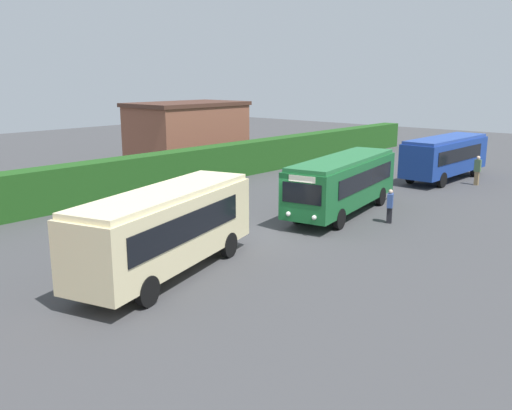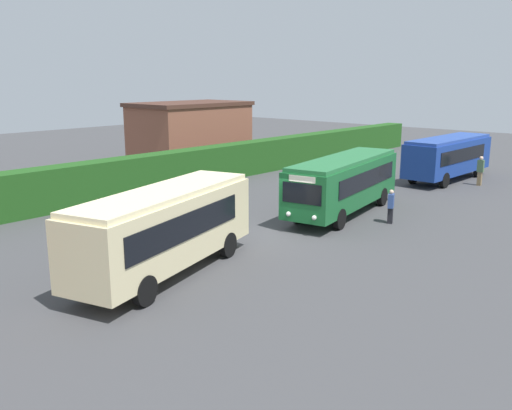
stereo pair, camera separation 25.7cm
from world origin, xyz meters
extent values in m
plane|color=#424244|center=(0.00, 0.00, 0.00)|extent=(109.00, 109.00, 0.00)
cube|color=beige|center=(-6.73, -0.11, 1.73)|extent=(8.93, 4.55, 2.36)
cube|color=#F8E8B2|center=(-6.73, -0.11, 3.01)|extent=(8.63, 4.30, 0.20)
cube|color=black|center=(-7.33, 0.94, 2.01)|extent=(6.49, 1.84, 0.94)
cube|color=black|center=(-6.70, -1.32, 2.01)|extent=(6.49, 1.84, 0.94)
cube|color=black|center=(-2.56, 1.05, 2.01)|extent=(0.55, 1.84, 0.99)
cube|color=silver|center=(-2.56, 1.05, 2.73)|extent=(0.38, 1.24, 0.28)
cylinder|color=black|center=(-4.44, 1.63, 0.50)|extent=(1.04, 0.54, 1.00)
cylinder|color=black|center=(-3.87, -0.41, 0.50)|extent=(1.04, 0.54, 1.00)
cylinder|color=black|center=(-9.59, 0.19, 0.50)|extent=(1.04, 0.54, 1.00)
cylinder|color=black|center=(-9.02, -1.85, 0.50)|extent=(1.04, 0.54, 1.00)
sphere|color=silver|center=(-2.72, 1.67, 0.90)|extent=(0.22, 0.22, 0.22)
sphere|color=silver|center=(-2.37, 0.44, 0.90)|extent=(0.22, 0.22, 0.22)
cube|color=#19602D|center=(5.18, 0.07, 1.65)|extent=(9.64, 3.88, 2.20)
cube|color=#27723C|center=(5.18, 0.07, 2.85)|extent=(9.34, 3.65, 0.20)
cube|color=black|center=(5.68, -1.06, 1.92)|extent=(7.23, 1.25, 0.88)
cube|color=black|center=(5.28, 1.30, 1.92)|extent=(7.23, 1.25, 0.88)
cube|color=black|center=(0.54, -0.71, 1.92)|extent=(0.36, 1.92, 0.92)
cube|color=silver|center=(0.54, -0.71, 2.57)|extent=(0.25, 1.29, 0.28)
cylinder|color=black|center=(2.49, -1.48, 0.50)|extent=(1.03, 0.44, 1.00)
cylinder|color=black|center=(2.14, 0.65, 0.50)|extent=(1.03, 0.44, 1.00)
cylinder|color=black|center=(8.23, -0.52, 0.50)|extent=(1.03, 0.44, 1.00)
cylinder|color=black|center=(7.88, 1.61, 0.50)|extent=(1.03, 0.44, 1.00)
sphere|color=silver|center=(0.64, -1.35, 0.90)|extent=(0.22, 0.22, 0.22)
sphere|color=silver|center=(0.42, -0.07, 0.90)|extent=(0.22, 0.22, 0.22)
cube|color=navy|center=(18.07, -0.03, 1.65)|extent=(8.81, 2.63, 2.20)
cube|color=#2747A0|center=(18.07, -0.03, 2.85)|extent=(8.55, 2.43, 0.20)
cube|color=black|center=(17.80, 1.19, 1.92)|extent=(6.82, 0.23, 0.88)
cube|color=black|center=(17.74, -1.23, 1.92)|extent=(6.82, 0.23, 0.88)
cube|color=black|center=(22.46, -0.15, 1.92)|extent=(0.09, 1.95, 0.93)
cube|color=silver|center=(22.46, -0.15, 2.57)|extent=(0.08, 1.31, 0.28)
cylinder|color=black|center=(20.81, 0.99, 0.50)|extent=(1.01, 0.31, 1.00)
cylinder|color=black|center=(20.75, -1.20, 0.50)|extent=(1.01, 0.31, 1.00)
cylinder|color=black|center=(15.39, 1.14, 0.50)|extent=(1.01, 0.31, 1.00)
cylinder|color=black|center=(15.33, -1.04, 0.50)|extent=(1.01, 0.31, 1.00)
sphere|color=silver|center=(22.49, 0.50, 0.90)|extent=(0.22, 0.22, 0.22)
sphere|color=silver|center=(22.45, -0.81, 0.90)|extent=(0.22, 0.22, 0.22)
cube|color=black|center=(5.08, -2.71, 0.39)|extent=(0.36, 0.33, 0.78)
cube|color=#334C8C|center=(5.08, -2.71, 1.12)|extent=(0.52, 0.41, 0.68)
sphere|color=beige|center=(5.08, -2.71, 1.57)|extent=(0.21, 0.21, 0.21)
cube|color=olive|center=(17.66, -2.43, 0.45)|extent=(0.25, 0.27, 0.90)
cube|color=#4C6B47|center=(17.66, -2.43, 1.30)|extent=(0.28, 0.41, 0.79)
sphere|color=beige|center=(17.66, -2.43, 1.81)|extent=(0.25, 0.25, 0.25)
cube|color=#1F4F1A|center=(0.00, 11.99, 1.17)|extent=(66.50, 1.52, 2.34)
cube|color=brown|center=(10.93, 18.27, 2.36)|extent=(8.88, 5.34, 4.72)
cube|color=#4C2D23|center=(10.93, 18.27, 4.87)|extent=(9.23, 5.55, 0.30)
camera|label=1|loc=(-18.94, -14.95, 7.00)|focal=38.76mm
camera|label=2|loc=(-18.77, -15.14, 7.00)|focal=38.76mm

